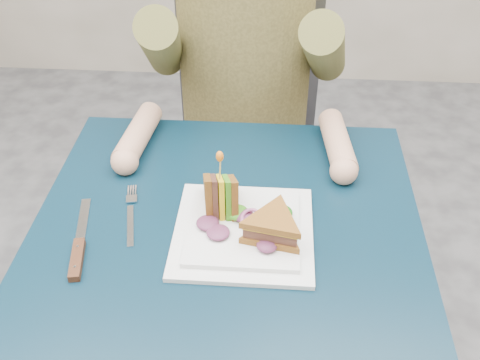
# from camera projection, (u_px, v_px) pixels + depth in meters

# --- Properties ---
(table) EXTENTS (0.75, 0.75, 0.73)m
(table) POSITION_uv_depth(u_px,v_px,m) (227.00, 257.00, 1.12)
(table) COLOR black
(table) RESTS_ON ground
(chair) EXTENTS (0.42, 0.40, 0.93)m
(chair) POSITION_uv_depth(u_px,v_px,m) (247.00, 127.00, 1.70)
(chair) COLOR #47474C
(chair) RESTS_ON ground
(diner) EXTENTS (0.54, 0.59, 0.74)m
(diner) POSITION_uv_depth(u_px,v_px,m) (245.00, 23.00, 1.38)
(diner) COLOR brown
(diner) RESTS_ON chair
(plate) EXTENTS (0.26, 0.26, 0.02)m
(plate) POSITION_uv_depth(u_px,v_px,m) (243.00, 230.00, 1.05)
(plate) COLOR white
(plate) RESTS_ON table
(sandwich_flat) EXTENTS (0.15, 0.15, 0.05)m
(sandwich_flat) POSITION_uv_depth(u_px,v_px,m) (273.00, 227.00, 1.01)
(sandwich_flat) COLOR brown
(sandwich_flat) RESTS_ON plate
(sandwich_upright) EXTENTS (0.08, 0.14, 0.14)m
(sandwich_upright) POSITION_uv_depth(u_px,v_px,m) (221.00, 196.00, 1.06)
(sandwich_upright) COLOR brown
(sandwich_upright) RESTS_ON plate
(fork) EXTENTS (0.05, 0.18, 0.01)m
(fork) POSITION_uv_depth(u_px,v_px,m) (131.00, 216.00, 1.10)
(fork) COLOR silver
(fork) RESTS_ON table
(knife) EXTENTS (0.06, 0.22, 0.02)m
(knife) POSITION_uv_depth(u_px,v_px,m) (78.00, 252.00, 1.01)
(knife) COLOR silver
(knife) RESTS_ON table
(toothpick) EXTENTS (0.01, 0.01, 0.06)m
(toothpick) POSITION_uv_depth(u_px,v_px,m) (220.00, 169.00, 1.02)
(toothpick) COLOR tan
(toothpick) RESTS_ON sandwich_upright
(toothpick_frill) EXTENTS (0.01, 0.01, 0.02)m
(toothpick_frill) POSITION_uv_depth(u_px,v_px,m) (220.00, 156.00, 1.01)
(toothpick_frill) COLOR orange
(toothpick_frill) RESTS_ON sandwich_upright
(lettuce_spill) EXTENTS (0.15, 0.13, 0.02)m
(lettuce_spill) POSITION_uv_depth(u_px,v_px,m) (246.00, 219.00, 1.05)
(lettuce_spill) COLOR #337A14
(lettuce_spill) RESTS_ON plate
(onion_ring) EXTENTS (0.04, 0.04, 0.02)m
(onion_ring) POSITION_uv_depth(u_px,v_px,m) (252.00, 219.00, 1.04)
(onion_ring) COLOR #9E4C7A
(onion_ring) RESTS_ON plate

